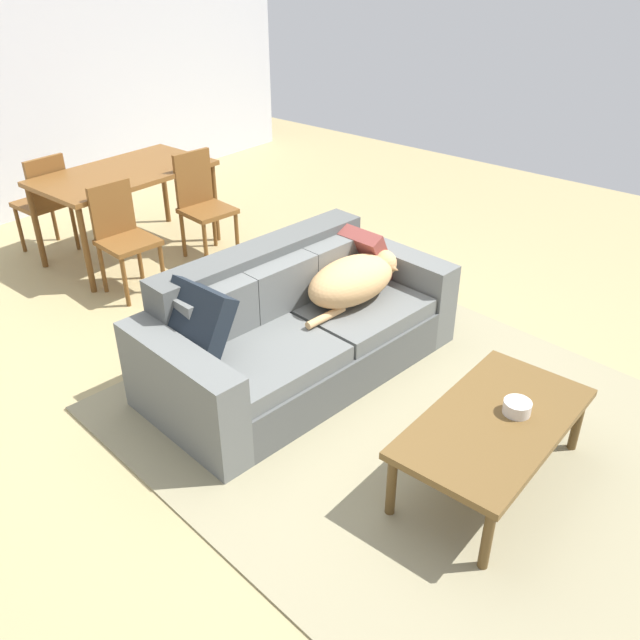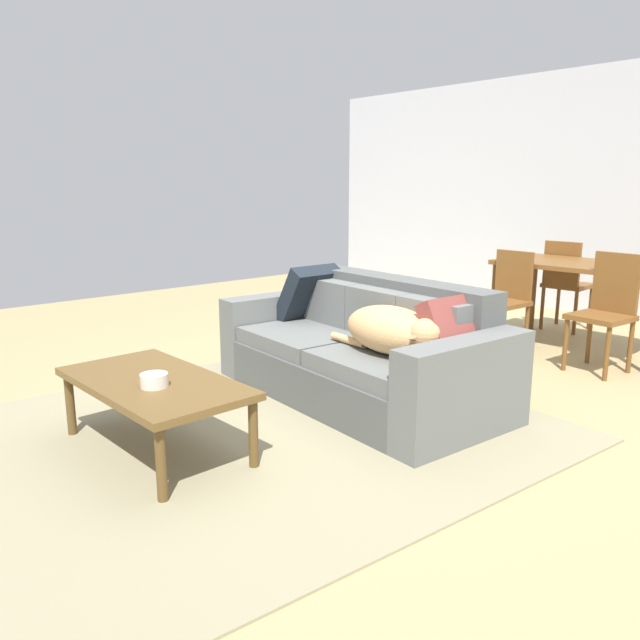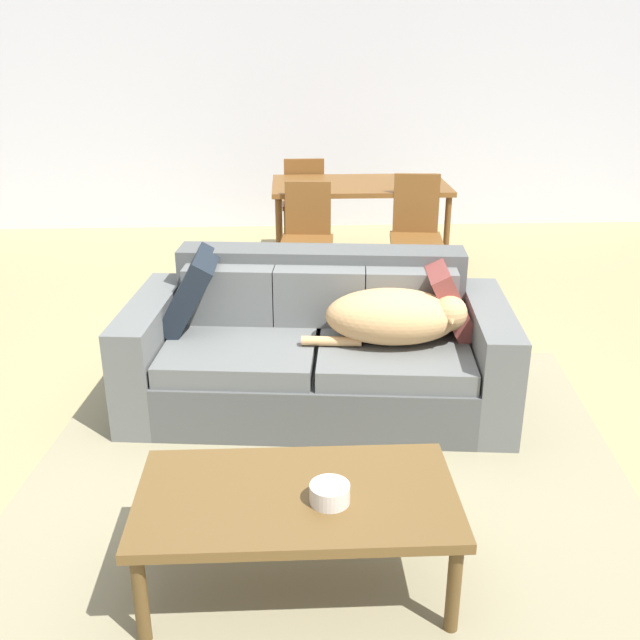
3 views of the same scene
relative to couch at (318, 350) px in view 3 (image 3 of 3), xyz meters
name	(u,v)px [view 3 (image 3 of 3)]	position (x,y,z in m)	size (l,w,h in m)	color
ground_plane	(312,398)	(-0.04, 0.00, -0.30)	(10.00, 10.00, 0.00)	tan
back_partition	(298,95)	(-0.04, 4.00, 1.05)	(8.00, 0.12, 2.70)	silver
area_rug	(326,495)	(-0.01, -0.94, -0.30)	(2.81, 3.21, 0.01)	gray
couch	(318,350)	(0.00, 0.00, 0.00)	(2.14, 1.18, 0.80)	#505251
dog_on_left_cushion	(396,316)	(0.40, -0.17, 0.26)	(0.87, 0.45, 0.29)	tan
throw_pillow_by_left_arm	(189,291)	(-0.71, 0.13, 0.31)	(0.12, 0.44, 0.44)	black
throw_pillow_by_right_arm	(451,300)	(0.72, -0.01, 0.29)	(0.11, 0.39, 0.39)	brown
coffee_table	(297,503)	(-0.14, -1.49, 0.06)	(1.16, 0.62, 0.41)	brown
bowl_on_coffee_table	(330,493)	(-0.03, -1.55, 0.14)	(0.14, 0.14, 0.07)	silver
dining_table	(360,191)	(0.45, 2.36, 0.39)	(1.47, 0.83, 0.77)	brown
dining_chair_near_left	(307,233)	(-0.01, 1.80, 0.18)	(0.43, 0.43, 0.87)	brown
dining_chair_near_right	(416,229)	(0.85, 1.84, 0.20)	(0.44, 0.44, 0.92)	brown
dining_chair_far_left	(304,200)	(-0.01, 2.93, 0.20)	(0.40, 0.40, 0.90)	brown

